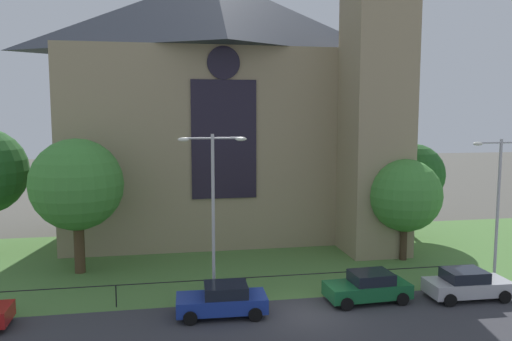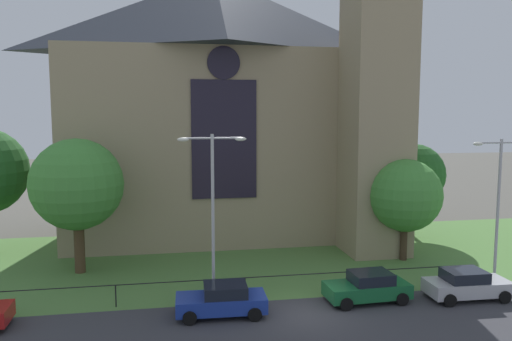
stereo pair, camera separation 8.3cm
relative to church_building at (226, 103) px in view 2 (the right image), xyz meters
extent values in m
plane|color=#56544C|center=(1.79, -7.09, -10.27)|extent=(160.00, 160.00, 0.00)
cube|color=#38383D|center=(1.79, -19.09, -10.27)|extent=(120.00, 8.00, 0.01)
cube|color=#517F3D|center=(1.79, -9.09, -10.27)|extent=(120.00, 20.00, 0.01)
cube|color=tan|center=(-0.77, 0.63, -3.27)|extent=(22.00, 12.00, 14.00)
pyramid|color=#383D47|center=(-0.77, 0.63, 6.73)|extent=(22.00, 12.00, 6.00)
cube|color=black|center=(-0.77, -5.42, -2.57)|extent=(4.40, 0.16, 8.00)
cylinder|color=black|center=(-0.77, -5.42, 2.53)|extent=(2.20, 0.15, 2.20)
cube|color=tan|center=(9.23, -7.37, -1.27)|extent=(4.00, 4.00, 18.00)
cylinder|color=black|center=(-0.77, -14.59, -9.17)|extent=(25.63, 0.05, 0.05)
cylinder|color=black|center=(-7.18, -14.59, -9.72)|extent=(0.07, 0.07, 1.10)
cylinder|color=black|center=(-0.77, -14.59, -9.72)|extent=(0.07, 0.07, 1.10)
cylinder|color=black|center=(5.64, -14.59, -9.72)|extent=(0.07, 0.07, 1.10)
cylinder|color=black|center=(12.04, -14.59, -9.72)|extent=(0.07, 0.07, 1.10)
cylinder|color=#423021|center=(10.39, -9.56, -9.02)|extent=(0.45, 0.45, 2.50)
sphere|color=#428C38|center=(10.39, -9.56, -6.03)|extent=(4.66, 4.66, 4.66)
cylinder|color=#4C3823|center=(-9.82, -8.62, -8.62)|extent=(0.61, 0.61, 3.30)
sphere|color=#428C38|center=(-9.82, -8.62, -4.95)|extent=(5.39, 5.39, 5.39)
cylinder|color=#423021|center=(13.99, -3.73, -8.75)|extent=(0.42, 0.42, 3.05)
sphere|color=#235B23|center=(13.99, -3.73, -5.46)|extent=(4.71, 4.71, 4.71)
cylinder|color=#B2B2B7|center=(-2.40, -14.69, -6.05)|extent=(0.16, 0.16, 8.44)
cylinder|color=#B2B2B7|center=(-3.10, -14.69, -2.03)|extent=(1.40, 0.10, 0.10)
cylinder|color=#B2B2B7|center=(-1.70, -14.69, -2.03)|extent=(1.40, 0.10, 0.10)
ellipsoid|color=white|center=(-3.80, -14.69, -2.08)|extent=(0.57, 0.26, 0.20)
ellipsoid|color=white|center=(-1.00, -14.69, -2.08)|extent=(0.57, 0.26, 0.20)
cylinder|color=#B2B2B7|center=(13.30, -14.69, -6.24)|extent=(0.16, 0.16, 8.07)
cylinder|color=#B2B2B7|center=(12.60, -14.69, -2.40)|extent=(1.40, 0.10, 0.10)
ellipsoid|color=white|center=(11.90, -14.69, -2.45)|extent=(0.57, 0.26, 0.20)
cylinder|color=black|center=(-12.22, -15.26, -9.95)|extent=(0.65, 0.24, 0.64)
cube|color=#1E3899|center=(-2.21, -16.52, -9.66)|extent=(4.26, 1.95, 0.70)
cube|color=black|center=(-2.02, -16.53, -9.04)|extent=(2.06, 1.67, 0.55)
cylinder|color=black|center=(-3.72, -17.36, -9.95)|extent=(0.65, 0.24, 0.64)
cylinder|color=black|center=(-3.65, -15.57, -9.95)|extent=(0.65, 0.24, 0.64)
cylinder|color=black|center=(-0.78, -17.47, -9.95)|extent=(0.65, 0.24, 0.64)
cylinder|color=black|center=(-0.71, -15.67, -9.95)|extent=(0.65, 0.24, 0.64)
cube|color=#196033|center=(5.21, -16.04, -9.66)|extent=(4.28, 2.00, 0.70)
cube|color=black|center=(5.41, -16.03, -9.04)|extent=(2.07, 1.69, 0.55)
cylinder|color=black|center=(3.78, -17.01, -9.95)|extent=(0.65, 0.25, 0.64)
cylinder|color=black|center=(3.70, -15.21, -9.95)|extent=(0.65, 0.25, 0.64)
cylinder|color=black|center=(6.72, -16.87, -9.95)|extent=(0.65, 0.25, 0.64)
cylinder|color=black|center=(6.63, -15.07, -9.95)|extent=(0.65, 0.25, 0.64)
cube|color=#B7B7BC|center=(10.44, -16.55, -9.66)|extent=(4.24, 1.89, 0.70)
cube|color=black|center=(10.24, -16.55, -9.04)|extent=(2.03, 1.64, 0.55)
cylinder|color=black|center=(11.93, -15.68, -9.95)|extent=(0.64, 0.23, 0.64)
cylinder|color=black|center=(11.89, -17.48, -9.95)|extent=(0.64, 0.23, 0.64)
cylinder|color=black|center=(8.99, -15.62, -9.95)|extent=(0.64, 0.23, 0.64)
cylinder|color=black|center=(8.95, -17.42, -9.95)|extent=(0.64, 0.23, 0.64)
camera|label=1|loc=(-4.62, -39.06, -0.89)|focal=35.16mm
camera|label=2|loc=(-4.54, -39.08, -0.89)|focal=35.16mm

